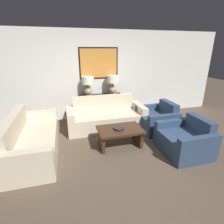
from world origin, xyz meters
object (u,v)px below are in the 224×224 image
Objects in this scene: couch_by_side at (32,141)px; armchair_near_camera at (185,140)px; console_table at (101,107)px; armchair_near_back_wall at (157,120)px; table_lamp_right at (113,83)px; table_lamp_left at (88,84)px; coffee_table at (120,134)px; decorative_bowl at (119,128)px; couch_by_back_wall at (106,117)px.

couch_by_side is 3.23m from armchair_near_camera.
console_table is 1.76m from armchair_near_back_wall.
console_table reaches higher than armchair_near_camera.
table_lamp_right is at bearing 35.21° from couch_by_side.
console_table reaches higher than armchair_near_back_wall.
table_lamp_left is 0.27× the size of couch_by_side.
armchair_near_back_wall is (1.26, 0.60, -0.03)m from coffee_table.
coffee_table is 1.00× the size of armchair_near_camera.
decorative_bowl is 1.44m from armchair_near_back_wall.
table_lamp_left reaches higher than couch_by_back_wall.
armchair_near_back_wall is (3.13, 0.39, -0.02)m from couch_by_side.
console_table is 1.34× the size of armchair_near_camera.
console_table is 0.67m from couch_by_back_wall.
decorative_bowl is (-0.35, -1.77, -0.69)m from table_lamp_right.
table_lamp_left is at bearing 180.00° from table_lamp_right.
console_table is at bearing 0.00° from table_lamp_left.
coffee_table is at bearing -86.63° from couch_by_back_wall.
coffee_table is 4.21× the size of decorative_bowl.
armchair_near_back_wall is 1.00× the size of armchair_near_camera.
table_lamp_left is 0.76m from table_lamp_right.
console_table is 1.76m from coffee_table.
table_lamp_right is at bearing 111.87° from armchair_near_camera.
table_lamp_right is 2.46× the size of decorative_bowl.
decorative_bowl is (0.03, -1.77, 0.06)m from console_table.
table_lamp_left is at bearing 104.24° from coffee_table.
armchair_near_back_wall is at bearing 90.00° from armchair_near_camera.
couch_by_side is at bearing 172.86° from decorative_bowl.
console_table is 1.77m from decorative_bowl.
console_table is 1.34× the size of coffee_table.
table_lamp_right is 0.58× the size of coffee_table.
coffee_table is (0.06, -1.09, 0.02)m from couch_by_back_wall.
table_lamp_right is at bearing 0.00° from table_lamp_left.
couch_by_back_wall is 1.41m from armchair_near_back_wall.
table_lamp_right is 1.73m from armchair_near_back_wall.
armchair_near_camera is (3.13, -0.81, -0.02)m from couch_by_side.
couch_by_back_wall is (-0.38, -0.67, -0.85)m from table_lamp_right.
armchair_near_back_wall is 1.20m from armchair_near_camera.
table_lamp_right reaches higher than couch_by_back_wall.
couch_by_back_wall is 1.12m from decorative_bowl.
table_lamp_right is 0.27× the size of couch_by_back_wall.
table_lamp_left is 0.58× the size of armchair_near_back_wall.
console_table is 0.63× the size of couch_by_side.
table_lamp_right reaches higher than coffee_table.
couch_by_side is 2.13× the size of armchair_near_camera.
table_lamp_left is 3.03m from armchair_near_camera.
couch_by_back_wall is at bearing 128.16° from armchair_near_camera.
couch_by_back_wall reaches higher than decorative_bowl.
table_lamp_right is at bearing 79.76° from coffee_table.
coffee_table is at bearing 154.62° from armchair_near_camera.
armchair_near_back_wall reaches higher than decorative_bowl.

